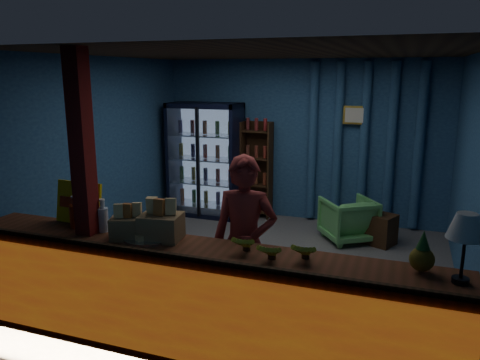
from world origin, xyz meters
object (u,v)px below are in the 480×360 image
at_px(green_chair, 348,219).
at_px(pastry_tray, 148,237).
at_px(table_lamp, 466,229).
at_px(shopkeeper, 245,244).

bearing_deg(green_chair, pastry_tray, 32.63).
bearing_deg(pastry_tray, table_lamp, -0.77).
relative_size(green_chair, pastry_tray, 1.62).
bearing_deg(pastry_tray, green_chair, 66.92).
distance_m(green_chair, pastry_tray, 3.55).
relative_size(shopkeeper, pastry_tray, 3.89).
bearing_deg(shopkeeper, pastry_tray, -155.89).
xyz_separation_m(shopkeeper, green_chair, (0.63, 2.75, -0.52)).
bearing_deg(shopkeeper, green_chair, 69.46).
height_order(pastry_tray, table_lamp, table_lamp).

